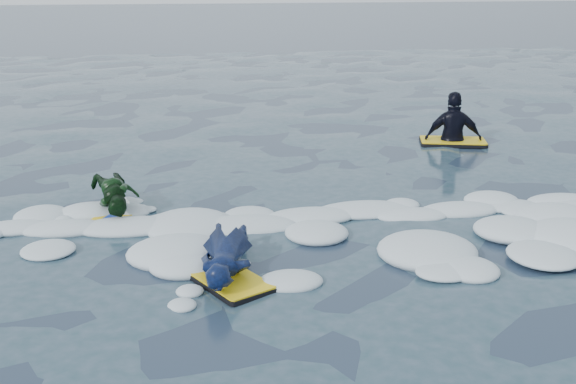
{
  "coord_description": "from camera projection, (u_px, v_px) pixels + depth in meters",
  "views": [
    {
      "loc": [
        -0.81,
        -7.53,
        3.28
      ],
      "look_at": [
        0.55,
        1.6,
        0.38
      ],
      "focal_mm": 45.0,
      "sensor_mm": 36.0,
      "label": 1
    }
  ],
  "objects": [
    {
      "name": "prone_child_unit",
      "position": [
        116.0,
        196.0,
        9.9
      ],
      "size": [
        0.81,
        1.36,
        0.5
      ],
      "rotation": [
        0.0,
        0.0,
        1.15
      ],
      "color": "black",
      "rests_on": "ground"
    },
    {
      "name": "foam_band",
      "position": [
        252.0,
        235.0,
        9.18
      ],
      "size": [
        12.0,
        3.1,
        0.3
      ],
      "primitive_type": null,
      "color": "silver",
      "rests_on": "ground"
    },
    {
      "name": "waiting_rider_unit",
      "position": [
        453.0,
        140.0,
        13.83
      ],
      "size": [
        1.37,
        0.97,
        1.87
      ],
      "rotation": [
        0.0,
        0.0,
        -0.25
      ],
      "color": "black",
      "rests_on": "ground"
    },
    {
      "name": "ground",
      "position": [
        261.0,
        268.0,
        8.2
      ],
      "size": [
        120.0,
        120.0,
        0.0
      ],
      "primitive_type": "plane",
      "color": "#172738",
      "rests_on": "ground"
    },
    {
      "name": "prone_woman_unit",
      "position": [
        226.0,
        258.0,
        7.93
      ],
      "size": [
        1.03,
        1.69,
        0.42
      ],
      "rotation": [
        0.0,
        0.0,
        2.07
      ],
      "color": "black",
      "rests_on": "ground"
    }
  ]
}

